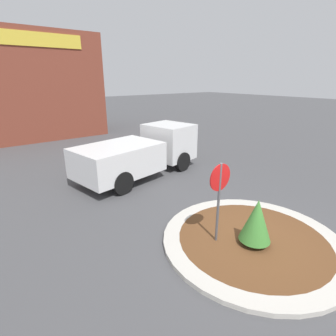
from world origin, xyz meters
TOP-DOWN VIEW (x-y plane):
  - ground_plane at (0.00, 0.00)m, footprint 120.00×120.00m
  - traffic_island at (0.00, 0.00)m, footprint 5.12×5.12m
  - stop_sign at (-0.89, 0.59)m, footprint 0.75×0.07m
  - island_shrub at (-0.19, -0.18)m, footprint 0.85×0.85m
  - utility_truck at (0.46, 6.68)m, footprint 6.50×3.41m
  - storefront_building at (-1.93, 19.79)m, footprint 10.65×6.07m

SIDE VIEW (x-z plane):
  - ground_plane at x=0.00m, z-range 0.00..0.00m
  - traffic_island at x=0.00m, z-range 0.00..0.13m
  - island_shrub at x=-0.19m, z-range 0.20..1.54m
  - utility_truck at x=0.46m, z-range 0.04..2.26m
  - stop_sign at x=-0.89m, z-range 0.48..2.90m
  - storefront_building at x=-1.93m, z-range 0.00..7.71m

